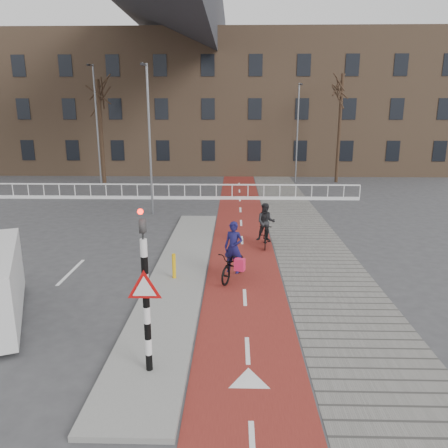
{
  "coord_description": "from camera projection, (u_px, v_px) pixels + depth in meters",
  "views": [
    {
      "loc": [
        1.18,
        -10.12,
        5.41
      ],
      "look_at": [
        0.8,
        5.0,
        1.5
      ],
      "focal_mm": 35.0,
      "sensor_mm": 36.0,
      "label": 1
    }
  ],
  "objects": [
    {
      "name": "bike_lane",
      "position": [
        241.0,
        228.0,
        20.82
      ],
      "size": [
        2.5,
        60.0,
        0.01
      ],
      "primitive_type": "cube",
      "color": "maroon",
      "rests_on": "ground"
    },
    {
      "name": "ground",
      "position": [
        188.0,
        329.0,
        11.18
      ],
      "size": [
        120.0,
        120.0,
        0.0
      ],
      "primitive_type": "plane",
      "color": "#38383A",
      "rests_on": "ground"
    },
    {
      "name": "tree_right",
      "position": [
        339.0,
        129.0,
        33.36
      ],
      "size": [
        0.25,
        0.25,
        8.13
      ],
      "primitive_type": "cylinder",
      "color": "black",
      "rests_on": "ground"
    },
    {
      "name": "tree_mid",
      "position": [
        101.0,
        132.0,
        33.12
      ],
      "size": [
        0.29,
        0.29,
        7.71
      ],
      "primitive_type": "cylinder",
      "color": "black",
      "rests_on": "ground"
    },
    {
      "name": "cyclist_near",
      "position": [
        234.0,
        260.0,
        14.35
      ],
      "size": [
        1.29,
        1.98,
        1.95
      ],
      "rotation": [
        0.0,
        0.0,
        -0.37
      ],
      "color": "black",
      "rests_on": "bike_lane"
    },
    {
      "name": "bollard",
      "position": [
        174.0,
        266.0,
        14.2
      ],
      "size": [
        0.12,
        0.12,
        0.82
      ],
      "primitive_type": "cylinder",
      "color": "#EAAD0D",
      "rests_on": "curb_island"
    },
    {
      "name": "cyclist_far",
      "position": [
        266.0,
        229.0,
        17.82
      ],
      "size": [
        0.81,
        1.71,
        1.81
      ],
      "rotation": [
        0.0,
        0.0,
        -0.09
      ],
      "color": "black",
      "rests_on": "bike_lane"
    },
    {
      "name": "sidewalk",
      "position": [
        300.0,
        229.0,
        20.75
      ],
      "size": [
        3.0,
        60.0,
        0.01
      ],
      "primitive_type": "cube",
      "color": "slate",
      "rests_on": "ground"
    },
    {
      "name": "streetlight_near",
      "position": [
        150.0,
        142.0,
        22.72
      ],
      "size": [
        0.12,
        0.12,
        7.74
      ],
      "primitive_type": "cylinder",
      "color": "slate",
      "rests_on": "ground"
    },
    {
      "name": "curb_island",
      "position": [
        180.0,
        271.0,
        15.05
      ],
      "size": [
        1.8,
        16.0,
        0.12
      ],
      "primitive_type": "cube",
      "color": "gray",
      "rests_on": "ground"
    },
    {
      "name": "traffic_signal",
      "position": [
        145.0,
        288.0,
        8.74
      ],
      "size": [
        0.8,
        0.8,
        3.68
      ],
      "color": "black",
      "rests_on": "curb_island"
    },
    {
      "name": "streetlight_left",
      "position": [
        97.0,
        127.0,
        31.77
      ],
      "size": [
        0.12,
        0.12,
        8.63
      ],
      "primitive_type": "cylinder",
      "color": "slate",
      "rests_on": "ground"
    },
    {
      "name": "railing",
      "position": [
        138.0,
        194.0,
        27.68
      ],
      "size": [
        28.0,
        0.1,
        0.99
      ],
      "color": "silver",
      "rests_on": "ground"
    },
    {
      "name": "streetlight_right",
      "position": [
        297.0,
        134.0,
        33.62
      ],
      "size": [
        0.12,
        0.12,
        7.46
      ],
      "primitive_type": "cylinder",
      "color": "slate",
      "rests_on": "ground"
    },
    {
      "name": "townhouse_row",
      "position": [
        190.0,
        84.0,
        40.26
      ],
      "size": [
        46.0,
        10.0,
        15.9
      ],
      "color": "#7F6047",
      "rests_on": "ground"
    }
  ]
}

